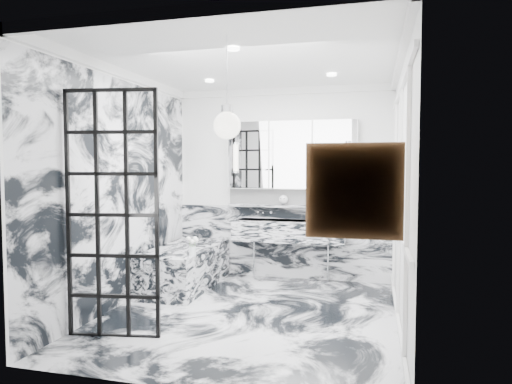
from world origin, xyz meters
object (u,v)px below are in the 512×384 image
(crittall_door, at_px, (112,215))
(trough_sink, at_px, (289,231))
(bathtub, at_px, (185,267))
(mirror_cabinet, at_px, (291,155))

(crittall_door, relative_size, trough_sink, 1.49)
(trough_sink, distance_m, bathtub, 1.55)
(crittall_door, bearing_deg, bathtub, 82.58)
(trough_sink, relative_size, mirror_cabinet, 0.84)
(crittall_door, distance_m, bathtub, 2.08)
(bathtub, bearing_deg, mirror_cabinet, 32.06)
(crittall_door, xyz_separation_m, mirror_cabinet, (1.26, 2.70, 0.63))
(crittall_door, xyz_separation_m, trough_sink, (1.26, 2.53, -0.46))
(crittall_door, height_order, mirror_cabinet, crittall_door)
(mirror_cabinet, relative_size, bathtub, 1.15)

